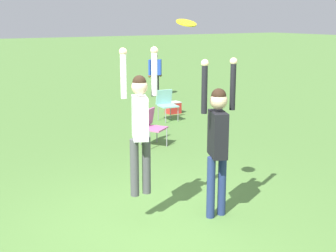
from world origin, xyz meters
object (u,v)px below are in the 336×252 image
cooler_box (173,108)px  camping_chair_0 (166,102)px  person_jumping (140,119)px  person_spectator_near (155,70)px  person_defending (218,134)px  frisbee (186,23)px  camping_chair_5 (151,124)px

cooler_box → camping_chair_0: bearing=-133.3°
person_jumping → person_spectator_near: (5.54, 9.18, -0.52)m
person_jumping → camping_chair_0: bearing=-10.7°
person_defending → cooler_box: size_ratio=5.60×
person_spectator_near → cooler_box: size_ratio=3.94×
person_jumping → frisbee: (0.62, -0.18, 1.27)m
person_defending → person_spectator_near: 10.64m
person_defending → camping_chair_0: person_defending is taller
cooler_box → person_jumping: bearing=-125.6°
person_jumping → camping_chair_0: 6.69m
person_spectator_near → person_defending: bearing=-87.1°
person_defending → person_spectator_near: size_ratio=1.42×
person_spectator_near → camping_chair_5: bearing=-92.6°
person_jumping → camping_chair_5: size_ratio=2.53×
person_jumping → person_defending: bearing=-90.0°
person_jumping → cooler_box: bearing=-11.9°
person_jumping → person_spectator_near: size_ratio=1.28×
camping_chair_5 → camping_chair_0: bearing=-163.5°
person_defending → camping_chair_5: bearing=-172.4°
camping_chair_0 → camping_chair_5: (-1.63, -2.03, -0.03)m
camping_chair_0 → person_jumping: bearing=62.5°
person_defending → cooler_box: 7.53m
person_defending → camping_chair_0: size_ratio=2.68×
camping_chair_0 → camping_chair_5: size_ratio=1.05×
person_jumping → person_spectator_near: person_jumping is taller
frisbee → camping_chair_5: size_ratio=0.35×
frisbee → camping_chair_0: (3.12, 5.63, -2.24)m
frisbee → cooler_box: (3.80, 6.36, -2.57)m
person_jumping → person_defending: person_jumping is taller
person_defending → frisbee: 1.59m
frisbee → camping_chair_0: size_ratio=0.33×
person_defending → person_spectator_near: person_defending is taller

